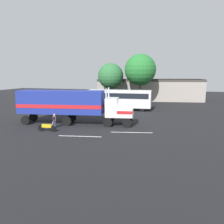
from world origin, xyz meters
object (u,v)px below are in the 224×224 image
at_px(parked_car, 57,105).
at_px(tree_center, 140,70).
at_px(semi_truck, 70,104).
at_px(person_bystander, 54,120).
at_px(motorcycle, 47,127).
at_px(tree_left, 111,76).
at_px(parked_bus, 119,98).

xyz_separation_m(parked_car, tree_center, (12.61, 11.99, 6.20)).
xyz_separation_m(semi_truck, person_bystander, (-0.83, -2.43, -1.63)).
height_order(motorcycle, tree_left, tree_left).
bearing_deg(motorcycle, parked_bus, 77.29).
relative_size(semi_truck, motorcycle, 6.81).
height_order(semi_truck, parked_car, semi_truck).
height_order(person_bystander, tree_left, tree_left).
bearing_deg(tree_center, parked_bus, -104.01).
height_order(person_bystander, motorcycle, person_bystander).
bearing_deg(person_bystander, tree_left, 90.18).
bearing_deg(motorcycle, person_bystander, 92.41).
xyz_separation_m(motorcycle, tree_left, (-0.15, 25.45, 5.23)).
relative_size(person_bystander, tree_center, 0.16).
distance_m(parked_car, motorcycle, 15.36).
height_order(motorcycle, tree_center, tree_center).
distance_m(person_bystander, parked_bus, 15.73).
bearing_deg(person_bystander, parked_bus, 75.62).
distance_m(semi_truck, tree_left, 21.54).
height_order(semi_truck, tree_left, tree_left).
distance_m(parked_bus, parked_car, 10.90).
height_order(parked_bus, tree_center, tree_center).
bearing_deg(tree_left, tree_center, 3.95).
relative_size(person_bystander, parked_car, 0.36).
distance_m(semi_truck, parked_car, 12.28).
xyz_separation_m(semi_truck, parked_car, (-7.31, 9.71, -1.72)).
distance_m(motorcycle, tree_left, 25.99).
bearing_deg(semi_truck, parked_bus, 76.50).
relative_size(parked_bus, motorcycle, 5.26).
distance_m(semi_truck, motorcycle, 4.71).
bearing_deg(parked_car, semi_truck, -53.02).
bearing_deg(tree_center, parked_car, -136.43).
relative_size(parked_car, tree_center, 0.44).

